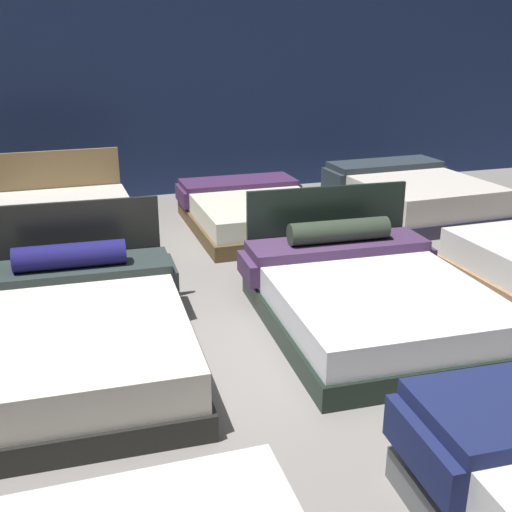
# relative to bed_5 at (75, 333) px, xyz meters

# --- Properties ---
(ground_plane) EXTENTS (18.00, 18.00, 0.02)m
(ground_plane) POSITION_rel_bed_5_xyz_m (1.11, -0.14, -0.25)
(ground_plane) COLOR gray
(showroom_back_wall) EXTENTS (18.00, 0.06, 3.50)m
(showroom_back_wall) POSITION_rel_bed_5_xyz_m (1.11, 4.68, 1.51)
(showroom_back_wall) COLOR navy
(showroom_back_wall) RESTS_ON ground_plane
(bed_5) EXTENTS (1.66, 2.18, 0.93)m
(bed_5) POSITION_rel_bed_5_xyz_m (0.00, 0.00, 0.00)
(bed_5) COLOR black
(bed_5) RESTS_ON ground_plane
(bed_6) EXTENTS (1.75, 2.10, 0.92)m
(bed_6) POSITION_rel_bed_5_xyz_m (2.24, -0.04, -0.01)
(bed_6) COLOR black
(bed_6) RESTS_ON ground_plane
(bed_9) EXTENTS (1.58, 2.12, 0.89)m
(bed_9) POSITION_rel_bed_5_xyz_m (0.02, 2.65, -0.02)
(bed_9) COLOR olive
(bed_9) RESTS_ON ground_plane
(bed_10) EXTENTS (1.51, 1.99, 0.46)m
(bed_10) POSITION_rel_bed_5_xyz_m (2.16, 2.68, -0.03)
(bed_10) COLOR brown
(bed_10) RESTS_ON ground_plane
(bed_11) EXTENTS (1.66, 2.08, 0.55)m
(bed_11) POSITION_rel_bed_5_xyz_m (4.29, 2.68, 0.01)
(bed_11) COLOR #27273A
(bed_11) RESTS_ON ground_plane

